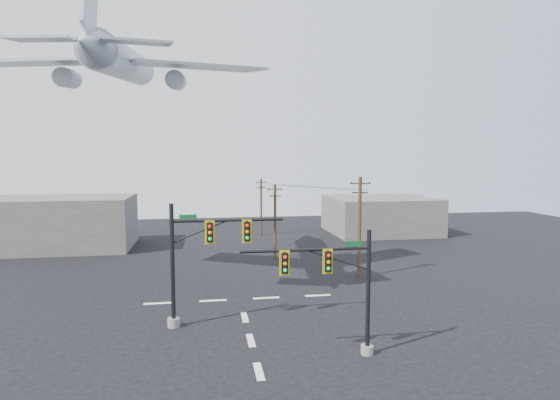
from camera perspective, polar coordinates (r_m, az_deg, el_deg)
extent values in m
plane|color=black|center=(24.79, -2.59, -20.16)|extent=(120.00, 120.00, 0.00)
cube|color=white|center=(24.78, -2.59, -20.14)|extent=(0.40, 2.00, 0.01)
cube|color=white|center=(28.43, -3.59, -16.71)|extent=(0.40, 2.00, 0.01)
cube|color=white|center=(32.15, -4.33, -14.06)|extent=(0.40, 2.00, 0.01)
cube|color=white|center=(36.01, -14.69, -12.08)|extent=(2.00, 0.40, 0.01)
cube|color=white|center=(35.85, -8.17, -12.04)|extent=(2.00, 0.40, 0.01)
cube|color=white|center=(36.14, -1.68, -11.84)|extent=(2.00, 0.40, 0.01)
cube|color=white|center=(36.87, 4.62, -11.51)|extent=(2.00, 0.40, 0.01)
cylinder|color=gray|center=(26.96, 10.57, -17.51)|extent=(0.68, 0.68, 0.49)
cylinder|color=black|center=(25.90, 10.69, -11.04)|extent=(0.23, 0.23, 6.81)
cylinder|color=black|center=(24.38, 3.16, -6.10)|extent=(6.85, 0.16, 0.16)
cylinder|color=black|center=(24.92, 7.03, -7.25)|extent=(3.62, 0.08, 0.08)
cube|color=black|center=(24.64, 5.84, -7.46)|extent=(0.33, 0.29, 1.07)
cube|color=gold|center=(24.66, 5.83, -7.45)|extent=(0.54, 0.04, 1.31)
sphere|color=red|center=(24.41, 5.95, -6.76)|extent=(0.19, 0.19, 0.19)
sphere|color=orange|center=(24.48, 5.95, -7.54)|extent=(0.19, 0.19, 0.19)
sphere|color=#0CC441|center=(24.56, 5.94, -8.31)|extent=(0.19, 0.19, 0.19)
cube|color=black|center=(24.15, 0.56, -7.69)|extent=(0.33, 0.29, 1.07)
cube|color=gold|center=(24.17, 0.55, -7.68)|extent=(0.54, 0.04, 1.31)
sphere|color=red|center=(23.92, 0.63, -6.98)|extent=(0.19, 0.19, 0.19)
sphere|color=orange|center=(23.99, 0.63, -7.78)|extent=(0.19, 0.19, 0.19)
sphere|color=#0CC441|center=(24.07, 0.63, -8.57)|extent=(0.19, 0.19, 0.19)
cube|color=#0B4E1F|center=(24.95, 8.95, -5.32)|extent=(0.92, 0.04, 0.25)
cylinder|color=gray|center=(31.07, -12.83, -14.35)|extent=(0.78, 0.78, 0.56)
cylinder|color=black|center=(30.06, -12.97, -7.84)|extent=(0.27, 0.27, 7.79)
cylinder|color=black|center=(29.53, -6.33, -2.48)|extent=(6.96, 0.18, 0.18)
cylinder|color=black|center=(29.59, -9.69, -3.81)|extent=(3.73, 0.09, 0.09)
cube|color=black|center=(29.43, -8.56, -3.91)|extent=(0.38, 0.33, 1.22)
cube|color=gold|center=(29.46, -8.56, -3.91)|extent=(0.61, 0.04, 1.50)
sphere|color=red|center=(29.19, -8.56, -3.22)|extent=(0.22, 0.22, 0.22)
sphere|color=orange|center=(29.25, -8.55, -3.97)|extent=(0.22, 0.22, 0.22)
sphere|color=#0CC441|center=(29.31, -8.54, -4.72)|extent=(0.22, 0.22, 0.22)
cube|color=black|center=(29.55, -4.05, -3.83)|extent=(0.38, 0.33, 1.22)
cube|color=gold|center=(29.58, -4.05, -3.82)|extent=(0.61, 0.04, 1.50)
sphere|color=red|center=(29.31, -4.02, -3.13)|extent=(0.22, 0.22, 0.22)
sphere|color=orange|center=(29.37, -4.01, -3.89)|extent=(0.22, 0.22, 0.22)
sphere|color=#0CC441|center=(29.43, -4.01, -4.64)|extent=(0.22, 0.22, 0.22)
cube|color=#0B4E1F|center=(29.41, -11.15, -2.03)|extent=(1.06, 0.04, 0.29)
cylinder|color=#412B1C|center=(41.70, 9.67, -3.32)|extent=(0.30, 0.30, 8.93)
cube|color=#412B1C|center=(41.30, 9.75, 1.99)|extent=(1.77, 0.51, 0.12)
cube|color=#412B1C|center=(41.36, 9.74, 0.90)|extent=(1.38, 0.42, 0.12)
cylinder|color=black|center=(41.22, 8.66, 2.14)|extent=(0.10, 0.10, 0.12)
cylinder|color=black|center=(41.30, 9.75, 2.13)|extent=(0.10, 0.10, 0.12)
cylinder|color=black|center=(41.40, 10.85, 2.12)|extent=(0.10, 0.10, 0.12)
cylinder|color=#412B1C|center=(48.79, -0.61, -2.65)|extent=(0.26, 0.26, 7.84)
cube|color=#412B1C|center=(48.44, -0.61, 1.33)|extent=(1.58, 0.34, 0.11)
cube|color=#412B1C|center=(48.50, -0.61, 0.50)|extent=(1.24, 0.29, 0.11)
cylinder|color=black|center=(48.44, -1.45, 1.43)|extent=(0.09, 0.09, 0.11)
cylinder|color=black|center=(48.44, -0.61, 1.43)|extent=(0.09, 0.09, 0.11)
cylinder|color=black|center=(48.45, 0.22, 1.43)|extent=(0.09, 0.09, 0.11)
cylinder|color=#412B1C|center=(63.40, -2.31, -0.86)|extent=(0.26, 0.26, 7.75)
cube|color=#412B1C|center=(63.13, -2.32, 2.16)|extent=(1.52, 0.66, 0.11)
cube|color=#412B1C|center=(63.17, -2.32, 1.52)|extent=(1.19, 0.54, 0.11)
cylinder|color=black|center=(62.80, -2.89, 2.22)|extent=(0.09, 0.09, 0.11)
cylinder|color=black|center=(63.12, -2.32, 2.24)|extent=(0.09, 0.09, 0.11)
cylinder|color=black|center=(63.45, -1.76, 2.25)|extent=(0.09, 0.09, 0.11)
cylinder|color=black|center=(44.52, 3.22, 1.57)|extent=(6.09, 8.82, 0.03)
cylinder|color=black|center=(55.69, -2.30, 1.74)|extent=(0.41, 14.79, 0.03)
cylinder|color=black|center=(44.87, 5.09, 1.59)|extent=(6.27, 8.82, 0.03)
cylinder|color=black|center=(55.88, -0.86, 1.76)|extent=(0.41, 14.79, 0.03)
cylinder|color=silver|center=(41.98, -18.61, 15.59)|extent=(3.32, 17.52, 4.39)
cone|color=silver|center=(52.35, -16.36, 14.66)|extent=(2.87, 4.17, 3.10)
cone|color=silver|center=(31.73, -22.37, 17.07)|extent=(2.60, 4.14, 2.82)
cube|color=silver|center=(42.37, -27.34, 14.68)|extent=(11.67, 8.48, 0.58)
cube|color=silver|center=(40.08, -9.98, 15.75)|extent=(11.75, 7.91, 0.58)
cylinder|color=silver|center=(42.41, -24.48, 13.36)|extent=(1.64, 2.93, 1.80)
cylinder|color=silver|center=(40.83, -12.56, 14.03)|extent=(1.64, 2.93, 1.80)
cube|color=silver|center=(33.05, -22.20, 21.32)|extent=(0.35, 4.01, 4.95)
cube|color=silver|center=(32.99, -27.00, 17.11)|extent=(4.64, 3.05, 0.34)
cube|color=silver|center=(31.69, -17.14, 17.96)|extent=(4.60, 2.81, 0.34)
cube|color=slate|center=(60.31, -26.08, -2.55)|extent=(18.00, 10.00, 6.00)
cube|color=slate|center=(67.42, 12.11, -1.79)|extent=(14.00, 12.00, 5.00)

